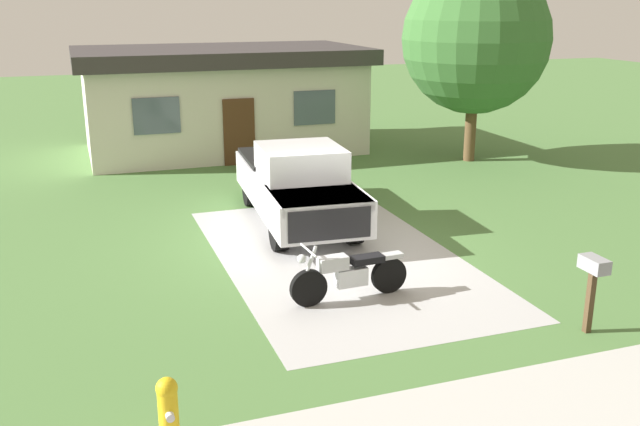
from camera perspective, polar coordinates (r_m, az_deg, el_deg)
The scene contains 9 objects.
ground_plane at distance 14.54m, azimuth 1.53°, elevation -3.60°, with size 80.00×80.00×0.00m, color #4D773D.
driveway_pad at distance 14.54m, azimuth 1.53°, elevation -3.59°, with size 4.68×8.15×0.01m, color #B0B0B0.
sidewalk_strip at distance 9.74m, azimuth 14.65°, elevation -15.21°, with size 36.00×1.80×0.01m, color #B9B9B4.
motorcycle at distance 12.43m, azimuth 2.33°, elevation -4.93°, with size 2.21×0.70×1.09m.
pickup_truck at distance 16.62m, azimuth -1.91°, elevation 2.47°, with size 2.40×5.75×1.90m.
fire_hydrant at distance 8.84m, azimuth -12.11°, elevation -15.35°, with size 0.32×0.40×0.87m.
mailbox at distance 11.82m, azimuth 21.12°, elevation -4.65°, with size 0.26×0.48×1.26m.
shade_tree at distance 23.25m, azimuth 12.44°, elevation 13.49°, with size 4.64×4.64×6.19m.
neighbor_house at distance 24.92m, azimuth -7.91°, elevation 9.13°, with size 9.60×5.60×3.50m.
Camera 1 is at (-4.88, -12.72, 5.09)m, focal length 39.77 mm.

